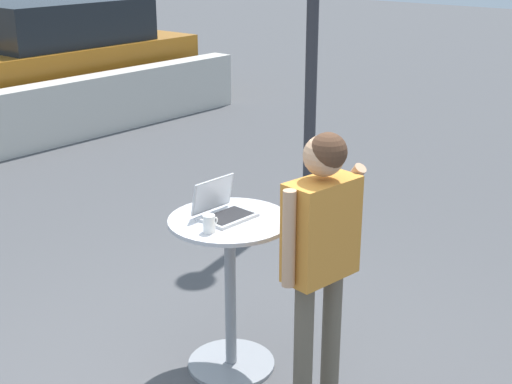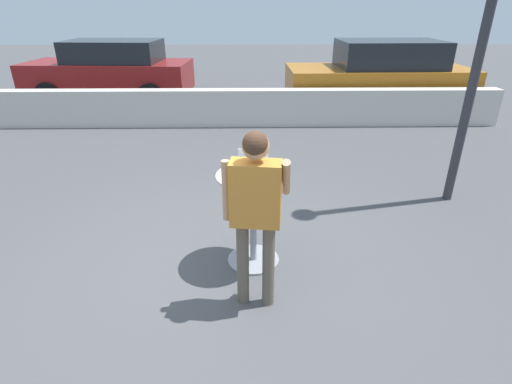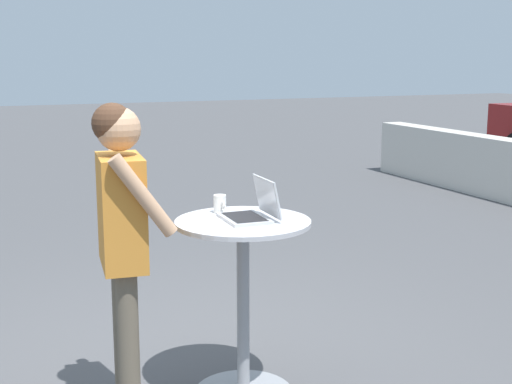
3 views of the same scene
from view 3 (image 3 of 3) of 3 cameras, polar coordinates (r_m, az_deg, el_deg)
ground_plane at (r=4.51m, az=-5.63°, el=-14.07°), size 50.00×50.00×0.00m
cafe_table at (r=3.97m, az=-1.04°, el=-7.88°), size 0.74×0.74×1.02m
laptop at (r=3.87m, az=-0.28°, el=-1.48°), size 0.33×0.28×0.22m
coffee_mug at (r=4.03m, az=-2.90°, el=-0.96°), size 0.11×0.07×0.10m
standing_person at (r=3.64m, az=-10.70°, el=-2.51°), size 0.59×0.34×1.67m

